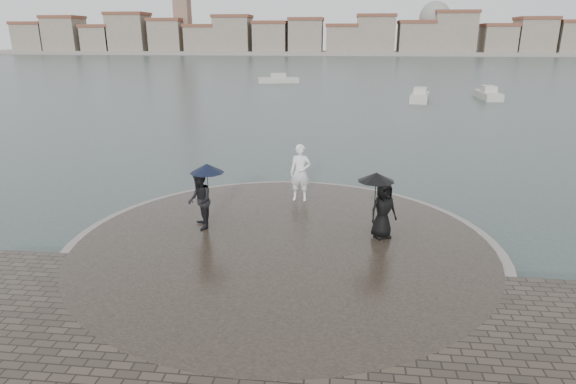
# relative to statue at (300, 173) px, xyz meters

# --- Properties ---
(ground) EXTENTS (400.00, 400.00, 0.00)m
(ground) POSITION_rel_statue_xyz_m (-0.15, -7.28, -1.39)
(ground) COLOR #2B3835
(ground) RESTS_ON ground
(kerb_ring) EXTENTS (12.50, 12.50, 0.32)m
(kerb_ring) POSITION_rel_statue_xyz_m (-0.15, -3.78, -1.23)
(kerb_ring) COLOR gray
(kerb_ring) RESTS_ON ground
(quay_tip) EXTENTS (11.90, 11.90, 0.36)m
(quay_tip) POSITION_rel_statue_xyz_m (-0.15, -3.78, -1.20)
(quay_tip) COLOR #2D261E
(quay_tip) RESTS_ON ground
(statue) EXTENTS (0.76, 0.51, 2.05)m
(statue) POSITION_rel_statue_xyz_m (0.00, 0.00, 0.00)
(statue) COLOR white
(statue) RESTS_ON quay_tip
(visitor_left) EXTENTS (1.26, 1.16, 2.04)m
(visitor_left) POSITION_rel_statue_xyz_m (-2.75, -3.01, 0.10)
(visitor_left) COLOR black
(visitor_left) RESTS_ON quay_tip
(visitor_right) EXTENTS (1.28, 1.08, 1.95)m
(visitor_right) POSITION_rel_statue_xyz_m (2.65, -3.09, 0.10)
(visitor_right) COLOR black
(visitor_right) RESTS_ON quay_tip
(far_skyline) EXTENTS (260.00, 20.00, 37.00)m
(far_skyline) POSITION_rel_statue_xyz_m (-6.45, 153.43, 4.22)
(far_skyline) COLOR gray
(far_skyline) RESTS_ON ground
(boats) EXTENTS (27.15, 21.78, 1.50)m
(boats) POSITION_rel_statue_xyz_m (5.72, 38.93, -1.01)
(boats) COLOR #BCB7A9
(boats) RESTS_ON ground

